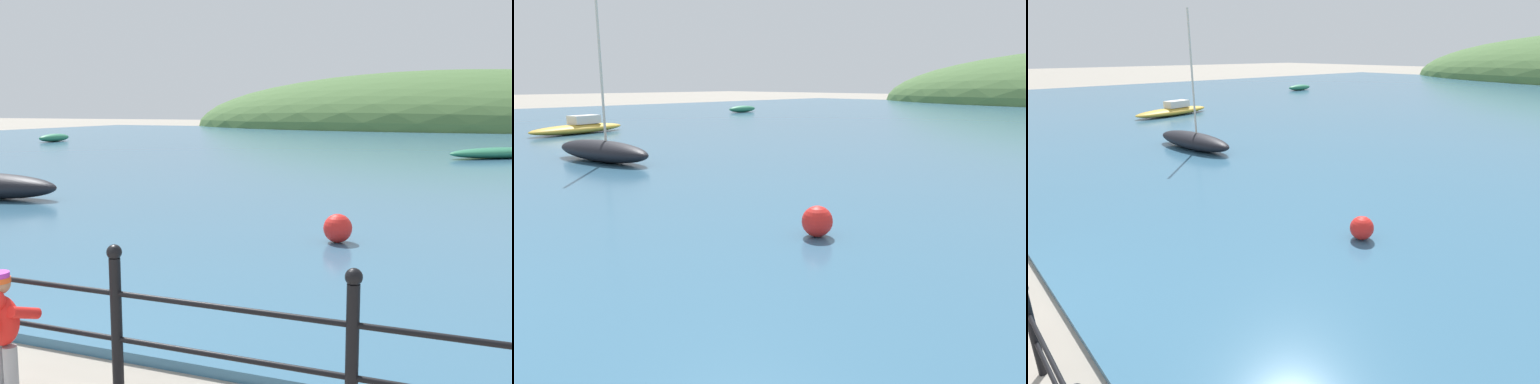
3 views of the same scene
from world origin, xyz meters
TOP-DOWN VIEW (x-y plane):
  - boat_mid_harbor at (-21.97, 28.62)m, footprint 0.91×2.71m
  - boat_far_right at (-7.17, 8.53)m, footprint 3.95×1.45m
  - boat_red_dinghy at (-15.49, 12.02)m, footprint 2.14×4.96m
  - mooring_buoy at (1.82, 6.97)m, footprint 0.46×0.46m

SIDE VIEW (x-z plane):
  - mooring_buoy at x=1.82m, z-range 0.10..0.56m
  - boat_mid_harbor at x=-21.97m, z-range 0.10..0.60m
  - boat_red_dinghy at x=-15.49m, z-range -0.04..0.75m
  - boat_far_right at x=-7.17m, z-range -2.01..2.86m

